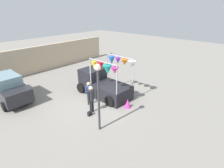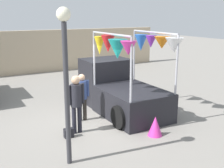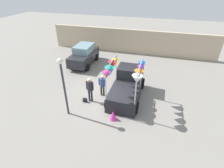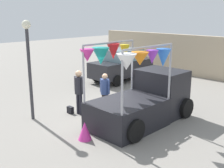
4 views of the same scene
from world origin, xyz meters
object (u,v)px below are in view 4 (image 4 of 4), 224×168
object	(u,v)px
parked_car	(122,65)
person_customer	(79,88)
street_lamp	(29,56)
person_vendor	(105,89)
folded_kite_bundle_magenta	(85,131)
vendor_truck	(145,97)
handbag	(70,110)

from	to	relation	value
parked_car	person_customer	distance (m)	6.20
street_lamp	person_vendor	bearing A→B (deg)	59.84
folded_kite_bundle_magenta	person_customer	bearing A→B (deg)	145.46
person_customer	person_vendor	bearing A→B (deg)	57.15
folded_kite_bundle_magenta	vendor_truck	bearing A→B (deg)	83.77
vendor_truck	parked_car	world-z (taller)	vendor_truck
parked_car	folded_kite_bundle_magenta	xyz separation A→B (m)	(4.79, -6.86, -0.64)
parked_car	person_vendor	bearing A→B (deg)	-53.83
person_customer	folded_kite_bundle_magenta	world-z (taller)	person_customer
person_customer	street_lamp	distance (m)	2.26
vendor_truck	parked_car	size ratio (longest dim) A/B	1.05
parked_car	person_customer	bearing A→B (deg)	-62.84
person_customer	person_vendor	xyz separation A→B (m)	(0.56, 0.87, -0.12)
parked_car	vendor_truck	bearing A→B (deg)	-39.52
person_customer	handbag	distance (m)	1.04
person_vendor	folded_kite_bundle_magenta	size ratio (longest dim) A/B	2.71
street_lamp	vendor_truck	bearing A→B (deg)	43.09
street_lamp	folded_kite_bundle_magenta	world-z (taller)	street_lamp
vendor_truck	handbag	world-z (taller)	vendor_truck
person_vendor	folded_kite_bundle_magenta	xyz separation A→B (m)	(1.39, -2.22, -0.68)
handbag	street_lamp	size ratio (longest dim) A/B	0.08
parked_car	person_customer	size ratio (longest dim) A/B	2.23
person_customer	folded_kite_bundle_magenta	bearing A→B (deg)	-34.54
person_vendor	folded_kite_bundle_magenta	world-z (taller)	person_vendor
handbag	street_lamp	xyz separation A→B (m)	(-0.52, -1.39, 2.30)
parked_car	folded_kite_bundle_magenta	world-z (taller)	parked_car
person_vendor	street_lamp	xyz separation A→B (m)	(-1.43, -2.47, 1.47)
handbag	street_lamp	world-z (taller)	street_lamp
parked_car	person_vendor	distance (m)	5.75
vendor_truck	street_lamp	world-z (taller)	street_lamp
person_customer	folded_kite_bundle_magenta	size ratio (longest dim) A/B	2.99
street_lamp	folded_kite_bundle_magenta	xyz separation A→B (m)	(2.83, 0.24, -2.14)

